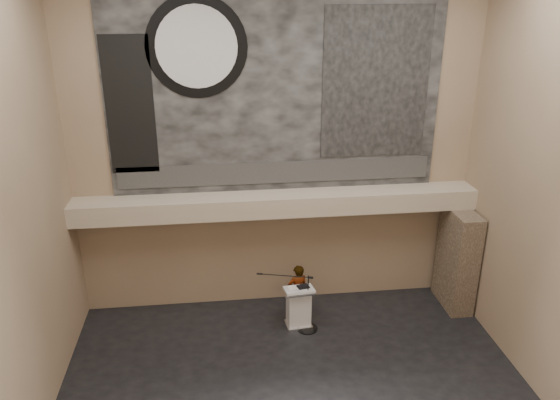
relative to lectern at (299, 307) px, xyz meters
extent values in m
plane|color=black|center=(-0.39, -2.59, -0.55)|extent=(10.00, 10.00, 0.00)
cube|color=#8A7057|center=(-0.39, 1.41, 3.70)|extent=(10.00, 0.02, 8.50)
cube|color=#8A7057|center=(-0.39, -6.59, 3.70)|extent=(10.00, 0.02, 8.50)
cube|color=#8A7057|center=(-5.39, -2.59, 3.70)|extent=(0.02, 8.00, 8.50)
cube|color=tan|center=(-0.39, 1.01, 2.40)|extent=(10.00, 0.80, 0.50)
cylinder|color=#B2893D|center=(-1.99, 0.96, 2.12)|extent=(0.04, 0.04, 0.06)
cylinder|color=#B2893D|center=(1.51, 0.96, 2.12)|extent=(0.04, 0.04, 0.06)
cube|color=black|center=(-0.39, 1.38, 5.15)|extent=(8.00, 0.05, 5.00)
cube|color=#2D2D2D|center=(-0.39, 1.34, 3.10)|extent=(7.76, 0.02, 0.55)
cylinder|color=black|center=(-2.19, 1.34, 6.15)|extent=(2.30, 0.02, 2.30)
cylinder|color=silver|center=(-2.19, 1.32, 6.15)|extent=(1.84, 0.02, 1.84)
cube|color=black|center=(2.01, 1.34, 5.25)|extent=(2.60, 0.02, 3.60)
cube|color=black|center=(-3.79, 1.34, 4.85)|extent=(1.10, 0.02, 3.20)
cube|color=#45372B|center=(4.26, 0.56, 0.80)|extent=(0.60, 1.40, 2.70)
cube|color=silver|center=(0.00, 0.00, -0.51)|extent=(0.68, 0.55, 0.08)
cube|color=silver|center=(0.00, 0.00, 0.01)|extent=(0.60, 0.44, 0.96)
cube|color=silver|center=(0.00, -0.02, 0.52)|extent=(0.76, 0.58, 0.13)
cube|color=black|center=(0.11, 0.02, 0.56)|extent=(0.32, 0.28, 0.04)
cube|color=white|center=(-0.14, 0.00, 0.55)|extent=(0.27, 0.33, 0.00)
imported|color=white|center=(0.04, 0.45, 0.18)|extent=(0.61, 0.47, 1.47)
cylinder|color=black|center=(0.20, -0.15, -0.54)|extent=(0.52, 0.52, 0.02)
cylinder|color=black|center=(0.20, -0.15, 0.21)|extent=(0.03, 0.03, 1.52)
cylinder|color=black|center=(-0.37, 0.01, 0.92)|extent=(1.28, 0.37, 0.02)
camera|label=1|loc=(-1.84, -11.44, 7.50)|focal=35.00mm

